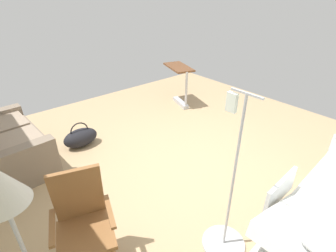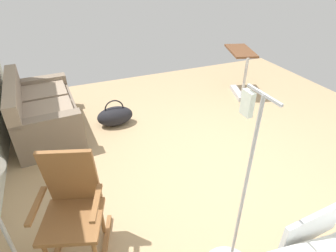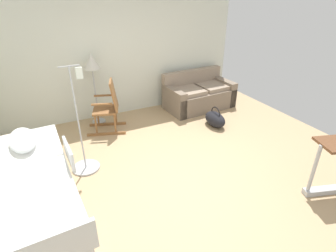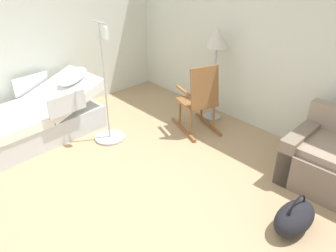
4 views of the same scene
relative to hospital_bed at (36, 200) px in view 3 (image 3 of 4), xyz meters
name	(u,v)px [view 3 (image 3 of 4)]	position (x,y,z in m)	size (l,w,h in m)	color
ground_plane	(175,170)	(2.00, 0.14, -0.29)	(6.58, 6.58, 0.00)	tan
back_wall	(120,53)	(2.00, 2.73, 1.06)	(5.47, 0.10, 2.70)	silver
hospital_bed	(36,200)	(0.00, 0.00, 0.00)	(1.09, 2.17, 0.91)	silver
couch	(199,95)	(3.69, 2.16, 0.01)	(1.64, 0.94, 0.85)	#7D6C5C
rocking_chair	(109,107)	(1.45, 1.93, 0.21)	(0.87, 0.69, 1.05)	brown
floor_lamp	(92,66)	(1.31, 2.41, 0.94)	(0.34, 0.34, 1.48)	#B2B5BA
duffel_bag	(215,119)	(3.48, 1.14, -0.14)	(0.32, 0.56, 0.43)	black
iv_pole	(85,155)	(0.73, 0.81, -0.04)	(0.44, 0.44, 1.69)	#B2B5BA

